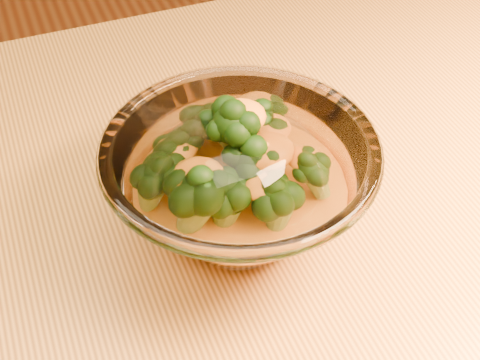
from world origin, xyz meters
name	(u,v)px	position (x,y,z in m)	size (l,w,h in m)	color
table	(288,291)	(0.00, 0.00, 0.65)	(1.20, 0.80, 0.75)	gold
glass_bowl	(240,184)	(-0.05, 0.01, 0.80)	(0.23, 0.23, 0.10)	white
cheese_sauce	(240,202)	(-0.05, 0.01, 0.78)	(0.13, 0.13, 0.04)	orange
broccoli_heap	(232,162)	(-0.05, 0.03, 0.82)	(0.15, 0.14, 0.09)	black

